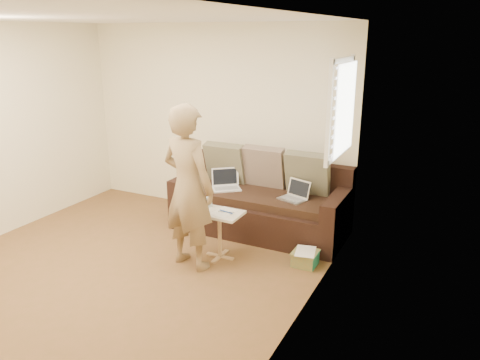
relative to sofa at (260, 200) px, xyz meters
The scene contains 17 objects.
floor 2.04m from the sofa, 116.89° to the right, with size 4.50×4.50×0.00m, color brown.
ceiling 2.95m from the sofa, 116.89° to the right, with size 4.50×4.50×0.00m, color white.
wall_back 1.34m from the sofa, 152.18° to the left, with size 4.00×4.00×0.00m, color beige.
wall_right 2.26m from the sofa, 58.21° to the right, with size 4.50×4.50×0.00m, color beige.
window_blinds 1.67m from the sofa, 14.68° to the right, with size 0.12×0.88×1.08m, color white, non-canonical shape.
sofa is the anchor object (origin of this frame).
pillow_left 0.73m from the sofa, 161.73° to the left, with size 0.55×0.14×0.55m, color brown, non-canonical shape.
pillow_mid 0.44m from the sofa, 101.49° to the left, with size 0.55×0.14×0.55m, color #745C53, non-canonical shape.
pillow_right 0.69m from the sofa, 20.77° to the left, with size 0.55×0.14×0.55m, color brown, non-canonical shape.
laptop_silver 0.48m from the sofa, ahead, with size 0.32×0.23×0.22m, color #B7BABC, non-canonical shape.
laptop_white 0.46m from the sofa, behind, with size 0.36×0.26×0.26m, color white, non-canonical shape.
person 1.32m from the sofa, 104.27° to the right, with size 0.66×0.44×1.80m, color olive.
side_table 0.92m from the sofa, 95.95° to the right, with size 0.50×0.35×0.56m, color silver, non-canonical shape.
drinking_glass 0.88m from the sofa, 109.01° to the right, with size 0.07×0.07×0.12m, color silver, non-canonical shape.
scissors 0.90m from the sofa, 91.35° to the right, with size 0.18×0.10×0.02m, color silver, non-canonical shape.
paper_on_table 0.90m from the sofa, 92.97° to the right, with size 0.21×0.30×0.00m, color white, non-canonical shape.
striped_box 1.12m from the sofa, 37.98° to the right, with size 0.27×0.27×0.17m, color orange, non-canonical shape.
Camera 1 is at (3.17, -3.39, 2.46)m, focal length 35.01 mm.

